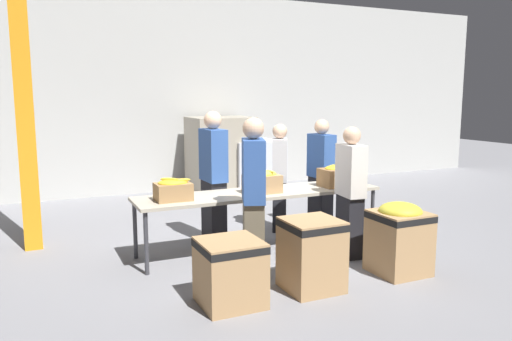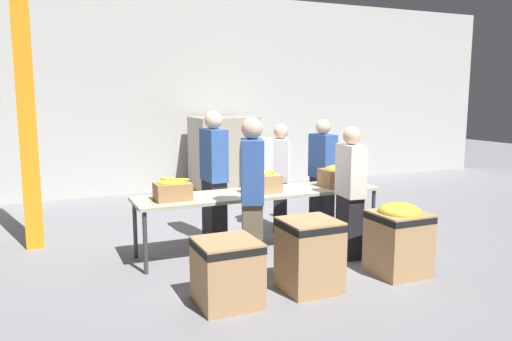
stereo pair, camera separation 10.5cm
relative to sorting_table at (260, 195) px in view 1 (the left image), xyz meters
name	(u,v)px [view 1 (the left image)]	position (x,y,z in m)	size (l,w,h in m)	color
ground_plane	(260,249)	(0.00, 0.00, -0.71)	(30.00, 30.00, 0.00)	gray
wall_back	(169,93)	(0.00, 4.35, 1.29)	(16.00, 0.08, 4.00)	#B7B7B2
sorting_table	(260,195)	(0.00, 0.00, 0.00)	(3.18, 0.73, 0.76)	#B2A893
banana_box_0	(173,189)	(-1.14, -0.04, 0.18)	(0.41, 0.30, 0.28)	#A37A4C
banana_box_1	(262,181)	(-0.01, -0.07, 0.19)	(0.45, 0.30, 0.29)	tan
banana_box_2	(337,175)	(1.10, -0.08, 0.19)	(0.46, 0.33, 0.31)	olive
volunteer_0	(350,193)	(0.88, -0.71, 0.09)	(0.27, 0.45, 1.60)	black
volunteer_1	(253,198)	(-0.44, -0.76, 0.15)	(0.38, 0.52, 1.74)	#6B604C
volunteer_2	(213,178)	(-0.42, 0.58, 0.17)	(0.25, 0.48, 1.76)	black
volunteer_3	(321,175)	(1.25, 0.57, 0.10)	(0.25, 0.45, 1.62)	black
volunteer_4	(280,178)	(0.65, 0.72, 0.07)	(0.38, 0.47, 1.56)	black
donation_bin_0	(230,270)	(-0.98, -1.42, -0.37)	(0.57, 0.57, 0.63)	tan
donation_bin_1	(311,252)	(-0.09, -1.42, -0.32)	(0.55, 0.55, 0.73)	tan
donation_bin_2	(399,236)	(1.04, -1.42, -0.28)	(0.56, 0.56, 0.81)	tan
support_pillar	(23,93)	(-2.66, 1.27, 1.29)	(0.22, 0.22, 4.00)	orange
pallet_stack_0	(253,167)	(1.47, 3.47, -0.19)	(1.11, 1.11, 1.07)	olive
pallet_stack_1	(217,157)	(0.73, 3.56, 0.05)	(1.12, 1.12, 1.54)	olive
pallet_stack_2	(227,155)	(1.00, 3.73, 0.05)	(1.04, 1.04, 1.53)	olive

